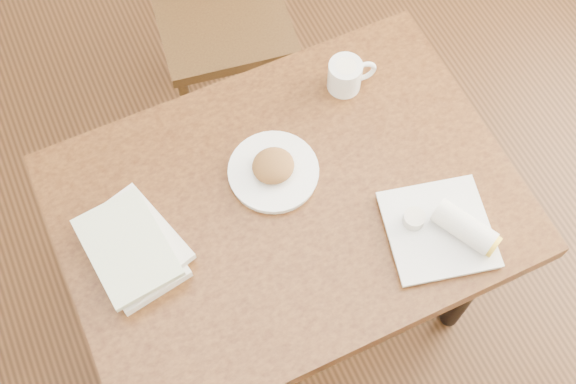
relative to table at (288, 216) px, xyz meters
name	(u,v)px	position (x,y,z in m)	size (l,w,h in m)	color
ground	(288,296)	(0.00, 0.00, -0.67)	(4.00, 5.00, 0.01)	#472814
table	(288,216)	(0.00, 0.00, 0.00)	(1.11, 0.79, 0.75)	brown
plate_scone	(273,170)	(0.00, 0.08, 0.11)	(0.23, 0.23, 0.07)	white
coffee_mug	(346,75)	(0.28, 0.24, 0.14)	(0.13, 0.09, 0.09)	white
plate_burrito	(447,229)	(0.30, -0.24, 0.11)	(0.29, 0.29, 0.08)	white
book_stack	(132,247)	(-0.39, 0.03, 0.12)	(0.24, 0.29, 0.07)	white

